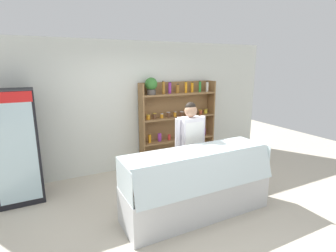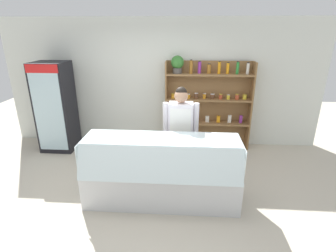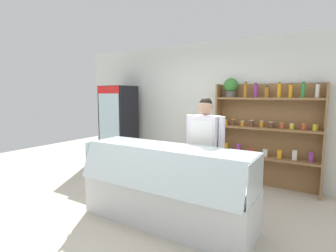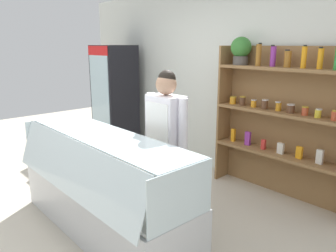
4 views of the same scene
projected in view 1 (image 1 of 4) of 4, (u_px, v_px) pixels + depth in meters
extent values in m
plane|color=beige|center=(182.00, 214.00, 4.02)|extent=(12.00, 12.00, 0.00)
cube|color=silver|center=(132.00, 107.00, 5.57)|extent=(6.80, 0.10, 2.70)
cube|color=black|center=(17.00, 147.00, 4.25)|extent=(0.67, 0.62, 1.86)
cube|color=silver|center=(16.00, 152.00, 3.98)|extent=(0.59, 0.01, 1.66)
cube|color=red|center=(8.00, 97.00, 3.78)|extent=(0.63, 0.01, 0.16)
cylinder|color=#9E6623|center=(6.00, 188.00, 4.08)|extent=(0.07, 0.07, 0.20)
cylinder|color=#9E6623|center=(16.00, 186.00, 4.14)|extent=(0.07, 0.07, 0.21)
cylinder|color=silver|center=(26.00, 185.00, 4.20)|extent=(0.06, 0.06, 0.18)
cylinder|color=silver|center=(35.00, 184.00, 4.26)|extent=(0.07, 0.07, 0.15)
cylinder|color=purple|center=(1.00, 159.00, 3.96)|extent=(0.05, 0.05, 0.21)
cylinder|color=orange|center=(11.00, 157.00, 4.02)|extent=(0.05, 0.05, 0.21)
cylinder|color=silver|center=(22.00, 156.00, 4.08)|extent=(0.06, 0.06, 0.22)
cylinder|color=#9E6623|center=(32.00, 155.00, 4.15)|extent=(0.06, 0.06, 0.20)
cylinder|color=#9E6623|center=(7.00, 126.00, 3.91)|extent=(0.06, 0.06, 0.21)
cylinder|color=#3356B2|center=(18.00, 127.00, 3.98)|extent=(0.06, 0.06, 0.16)
cylinder|color=orange|center=(28.00, 126.00, 4.04)|extent=(0.06, 0.06, 0.18)
cube|color=olive|center=(175.00, 122.00, 6.02)|extent=(1.79, 0.02, 1.85)
cube|color=olive|center=(142.00, 128.00, 5.51)|extent=(0.03, 0.28, 1.85)
cube|color=olive|center=(210.00, 120.00, 6.29)|extent=(0.03, 0.28, 1.85)
cube|color=olive|center=(178.00, 139.00, 5.99)|extent=(1.73, 0.28, 0.04)
cube|color=olive|center=(178.00, 117.00, 5.87)|extent=(1.73, 0.28, 0.04)
cube|color=olive|center=(179.00, 94.00, 5.75)|extent=(1.73, 0.28, 0.04)
cylinder|color=#4C4742|center=(151.00, 92.00, 5.44)|extent=(0.19, 0.19, 0.11)
sphere|color=#33742D|center=(151.00, 84.00, 5.40)|extent=(0.26, 0.26, 0.26)
cylinder|color=#9E6623|center=(164.00, 88.00, 5.53)|extent=(0.06, 0.06, 0.26)
cylinder|color=black|center=(163.00, 81.00, 5.51)|extent=(0.04, 0.04, 0.02)
cylinder|color=purple|center=(170.00, 88.00, 5.64)|extent=(0.07, 0.07, 0.24)
cylinder|color=black|center=(170.00, 82.00, 5.59)|extent=(0.04, 0.04, 0.02)
cylinder|color=#9E6623|center=(178.00, 89.00, 5.73)|extent=(0.08, 0.08, 0.18)
cylinder|color=black|center=(178.00, 84.00, 5.69)|extent=(0.05, 0.05, 0.02)
cylinder|color=orange|center=(186.00, 87.00, 5.79)|extent=(0.06, 0.06, 0.24)
cylinder|color=black|center=(186.00, 82.00, 5.77)|extent=(0.04, 0.04, 0.02)
cylinder|color=orange|center=(192.00, 87.00, 5.89)|extent=(0.06, 0.06, 0.22)
cylinder|color=black|center=(193.00, 82.00, 5.85)|extent=(0.04, 0.04, 0.02)
cylinder|color=#2D8C38|center=(200.00, 87.00, 5.94)|extent=(0.06, 0.06, 0.23)
cylinder|color=black|center=(200.00, 81.00, 5.93)|extent=(0.04, 0.04, 0.02)
cylinder|color=silver|center=(207.00, 87.00, 6.03)|extent=(0.06, 0.06, 0.22)
cylinder|color=black|center=(207.00, 82.00, 6.02)|extent=(0.04, 0.04, 0.02)
cylinder|color=orange|center=(148.00, 117.00, 5.52)|extent=(0.08, 0.08, 0.09)
cylinder|color=gold|center=(148.00, 115.00, 5.52)|extent=(0.09, 0.09, 0.01)
cylinder|color=brown|center=(155.00, 116.00, 5.59)|extent=(0.08, 0.08, 0.11)
cylinder|color=gold|center=(154.00, 113.00, 5.58)|extent=(0.08, 0.08, 0.01)
cylinder|color=orange|center=(162.00, 116.00, 5.67)|extent=(0.07, 0.07, 0.09)
cylinder|color=silver|center=(162.00, 114.00, 5.66)|extent=(0.07, 0.07, 0.01)
cylinder|color=brown|center=(169.00, 115.00, 5.73)|extent=(0.08, 0.08, 0.11)
cylinder|color=silver|center=(168.00, 112.00, 5.73)|extent=(0.08, 0.08, 0.01)
cylinder|color=orange|center=(175.00, 114.00, 5.83)|extent=(0.07, 0.07, 0.10)
cylinder|color=silver|center=(175.00, 112.00, 5.80)|extent=(0.07, 0.07, 0.01)
cylinder|color=brown|center=(182.00, 114.00, 5.89)|extent=(0.09, 0.09, 0.09)
cylinder|color=silver|center=(182.00, 112.00, 5.88)|extent=(0.09, 0.09, 0.01)
cylinder|color=#BF4C2D|center=(188.00, 113.00, 5.97)|extent=(0.07, 0.07, 0.09)
cylinder|color=gold|center=(188.00, 111.00, 5.95)|extent=(0.07, 0.07, 0.01)
cylinder|color=yellow|center=(194.00, 113.00, 6.02)|extent=(0.07, 0.07, 0.08)
cylinder|color=silver|center=(194.00, 111.00, 6.02)|extent=(0.07, 0.07, 0.01)
cylinder|color=#BF4C2D|center=(201.00, 112.00, 6.10)|extent=(0.07, 0.07, 0.09)
cylinder|color=gold|center=(200.00, 110.00, 6.10)|extent=(0.08, 0.08, 0.01)
cylinder|color=yellow|center=(206.00, 111.00, 6.20)|extent=(0.08, 0.08, 0.09)
cylinder|color=gold|center=(206.00, 109.00, 6.17)|extent=(0.08, 0.08, 0.01)
cube|color=orange|center=(150.00, 139.00, 5.65)|extent=(0.05, 0.04, 0.17)
cube|color=purple|center=(160.00, 137.00, 5.75)|extent=(0.07, 0.04, 0.18)
cube|color=red|center=(169.00, 137.00, 5.87)|extent=(0.05, 0.04, 0.13)
cube|color=silver|center=(178.00, 136.00, 5.97)|extent=(0.08, 0.04, 0.13)
cube|color=orange|center=(187.00, 134.00, 6.07)|extent=(0.07, 0.04, 0.14)
cube|color=silver|center=(196.00, 133.00, 6.17)|extent=(0.07, 0.04, 0.16)
cube|color=purple|center=(204.00, 131.00, 6.28)|extent=(0.06, 0.04, 0.16)
cube|color=silver|center=(196.00, 197.00, 3.97)|extent=(2.26, 0.70, 0.55)
cube|color=white|center=(197.00, 179.00, 3.90)|extent=(2.20, 0.64, 0.03)
cube|color=silver|center=(211.00, 174.00, 3.56)|extent=(2.22, 0.16, 0.47)
cube|color=silver|center=(196.00, 150.00, 3.84)|extent=(2.22, 0.54, 0.01)
cube|color=silver|center=(124.00, 181.00, 3.36)|extent=(0.01, 0.66, 0.45)
cube|color=silver|center=(254.00, 154.00, 4.35)|extent=(0.01, 0.66, 0.45)
cube|color=beige|center=(139.00, 186.00, 3.57)|extent=(0.16, 0.13, 0.05)
cube|color=white|center=(144.00, 193.00, 3.39)|extent=(0.05, 0.03, 0.02)
cube|color=beige|center=(162.00, 182.00, 3.73)|extent=(0.16, 0.13, 0.04)
cube|color=white|center=(169.00, 187.00, 3.54)|extent=(0.05, 0.03, 0.02)
cube|color=tan|center=(184.00, 176.00, 3.88)|extent=(0.16, 0.11, 0.06)
cube|color=white|center=(191.00, 182.00, 3.70)|extent=(0.05, 0.03, 0.02)
cube|color=tan|center=(204.00, 172.00, 4.04)|extent=(0.16, 0.13, 0.05)
cube|color=white|center=(212.00, 177.00, 3.86)|extent=(0.05, 0.03, 0.02)
cube|color=tan|center=(222.00, 168.00, 4.20)|extent=(0.16, 0.12, 0.05)
cube|color=white|center=(231.00, 173.00, 4.02)|extent=(0.05, 0.03, 0.02)
cube|color=tan|center=(239.00, 164.00, 4.36)|extent=(0.16, 0.11, 0.05)
cube|color=white|center=(248.00, 169.00, 4.17)|extent=(0.05, 0.03, 0.02)
cylinder|color=#A35B4C|center=(140.00, 191.00, 3.37)|extent=(0.18, 0.11, 0.11)
cylinder|color=#A35B4C|center=(155.00, 187.00, 3.47)|extent=(0.20, 0.15, 0.12)
cylinder|color=white|center=(231.00, 166.00, 4.05)|extent=(0.07, 0.07, 0.24)
cylinder|color=white|center=(236.00, 166.00, 4.10)|extent=(0.07, 0.07, 0.18)
cylinder|color=#4C4233|center=(185.00, 174.00, 4.56)|extent=(0.13, 0.13, 0.75)
cylinder|color=#4C4233|center=(194.00, 172.00, 4.63)|extent=(0.13, 0.13, 0.75)
cube|color=white|center=(190.00, 135.00, 4.44)|extent=(0.39, 0.24, 0.62)
cube|color=white|center=(194.00, 156.00, 4.40)|extent=(0.33, 0.01, 1.16)
cylinder|color=white|center=(178.00, 135.00, 4.32)|extent=(0.09, 0.09, 0.56)
cylinder|color=white|center=(202.00, 132.00, 4.54)|extent=(0.09, 0.09, 0.56)
sphere|color=tan|center=(191.00, 111.00, 4.34)|extent=(0.21, 0.21, 0.21)
sphere|color=black|center=(191.00, 107.00, 4.33)|extent=(0.18, 0.18, 0.18)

